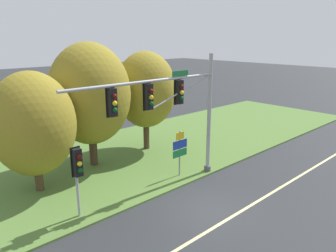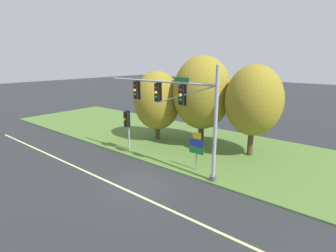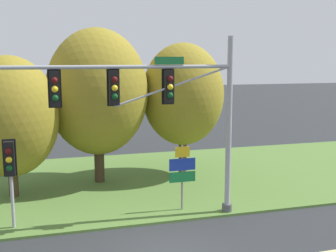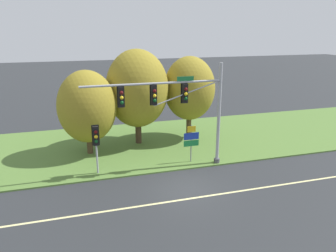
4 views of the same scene
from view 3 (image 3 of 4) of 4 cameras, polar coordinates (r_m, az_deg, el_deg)
The scene contains 7 objects.
grass_verge at distance 21.47m, azimuth -6.09°, elevation -7.47°, with size 48.00×11.50×0.10m, color #517533.
traffic_signal_mast at distance 15.48m, azimuth -1.38°, elevation 3.25°, with size 9.13×0.49×6.91m.
pedestrian_signal_near_kerb at distance 15.83m, azimuth -20.64°, elevation -4.89°, with size 0.46×0.55×3.28m.
route_sign_post at distance 16.96m, azimuth 1.94°, elevation -5.98°, with size 1.09×0.08×2.65m.
tree_nearest_road at distance 19.49m, azimuth -20.67°, elevation 1.17°, with size 4.23×4.23×6.22m.
tree_left_of_mast at distance 20.66m, azimuth -9.53°, elevation 4.54°, with size 4.89×4.89×7.53m.
tree_behind_signpost at distance 21.72m, azimuth 2.04°, elevation 4.27°, with size 4.20×4.20×6.87m.
Camera 3 is at (-3.43, -12.04, 6.17)m, focal length 45.00 mm.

